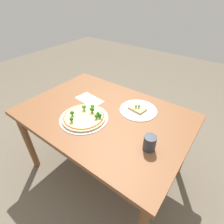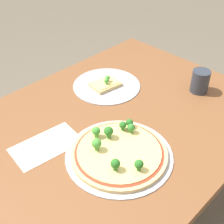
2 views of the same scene
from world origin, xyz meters
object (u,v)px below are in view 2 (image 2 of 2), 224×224
object	(u,v)px
dining_table	(107,141)
drinking_cup	(200,81)
pizza_tray_slice	(106,85)
pizza_tray_whole	(119,152)

from	to	relation	value
dining_table	drinking_cup	size ratio (longest dim) A/B	13.09
dining_table	pizza_tray_slice	world-z (taller)	pizza_tray_slice
pizza_tray_whole	drinking_cup	distance (m)	0.55
pizza_tray_slice	drinking_cup	size ratio (longest dim) A/B	3.03
pizza_tray_slice	drinking_cup	xyz separation A→B (m)	(-0.27, 0.33, 0.04)
pizza_tray_slice	drinking_cup	world-z (taller)	drinking_cup
pizza_tray_slice	dining_table	bearing A→B (deg)	45.88
pizza_tray_whole	pizza_tray_slice	world-z (taller)	pizza_tray_whole
pizza_tray_whole	drinking_cup	size ratio (longest dim) A/B	3.68
pizza_tray_whole	drinking_cup	bearing A→B (deg)	-177.90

